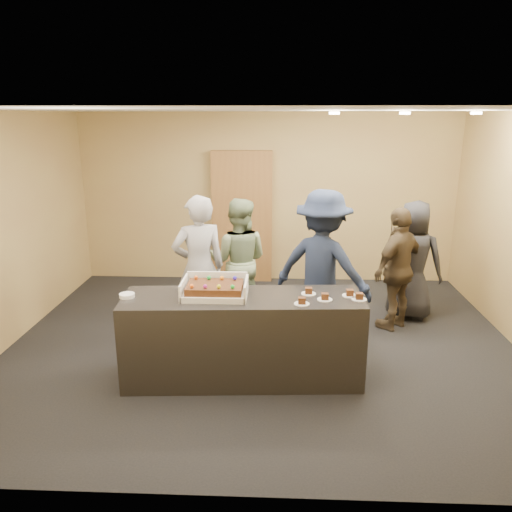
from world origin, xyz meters
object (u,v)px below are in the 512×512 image
Objects in this scene: sheet_cake at (215,287)px; person_navy_man at (322,267)px; person_server_grey at (199,268)px; person_dark_suit at (412,260)px; cake_box at (215,291)px; storage_cabinet at (242,217)px; person_brown_extra at (398,269)px; plate_stack at (127,295)px; person_sage_man at (238,261)px; serving_counter at (243,338)px.

person_navy_man is at bearing 40.08° from sheet_cake.
person_server_grey is 1.11× the size of person_dark_suit.
person_dark_suit reaches higher than cake_box.
storage_cabinet reaches higher than person_server_grey.
person_dark_suit reaches higher than person_brown_extra.
storage_cabinet is 3.20m from cake_box.
plate_stack is 0.10× the size of person_brown_extra.
cake_box is 0.39× the size of person_sage_man.
storage_cabinet is 1.20× the size of person_server_grey.
person_sage_man is at bearing -3.12° from person_navy_man.
serving_counter is at bearing 3.15° from plate_stack.
serving_counter is 1.53× the size of person_brown_extra.
person_dark_suit is (2.29, 0.19, -0.02)m from person_sage_man.
sheet_cake is 0.34× the size of person_sage_man.
person_navy_man is (1.15, 0.97, -0.08)m from sheet_cake.
cake_box is 1.54m from person_sage_man.
plate_stack is 0.09× the size of person_sage_man.
person_server_grey is (-0.32, 0.98, -0.06)m from cake_box.
person_server_grey is at bearing 57.36° from person_sage_man.
person_navy_man is at bearing -21.20° from person_brown_extra.
cake_box is at bearing 65.57° from person_navy_man.
person_server_grey is 2.49m from person_brown_extra.
person_sage_man is (0.11, 1.53, -0.13)m from cake_box.
person_dark_suit is at bearing -169.81° from person_brown_extra.
person_dark_suit is (2.72, 0.74, -0.09)m from person_server_grey.
person_dark_suit reaches higher than sheet_cake.
person_sage_man is at bearing -150.33° from person_server_grey.
person_sage_man is at bearing 58.59° from plate_stack.
cake_box reaches higher than sheet_cake.
person_brown_extra is at bearing 166.50° from person_server_grey.
plate_stack is 3.34m from person_brown_extra.
person_sage_man is 1.04× the size of person_brown_extra.
person_dark_suit is (2.41, 1.72, -0.15)m from cake_box.
sheet_cake is at bearing 85.22° from person_server_grey.
person_navy_man reaches higher than person_dark_suit.
storage_cabinet is at bearing -82.20° from person_sage_man.
person_dark_suit is at bearing 28.91° from plate_stack.
cake_box is at bearing -90.84° from storage_cabinet.
person_dark_suit is at bearing -122.04° from person_navy_man.
cake_box is (-0.05, -3.19, -0.11)m from storage_cabinet.
person_server_grey is at bearing 107.45° from sheet_cake.
plate_stack is at bearing -18.16° from person_brown_extra.
cake_box is 1.03m from person_server_grey.
storage_cabinet reaches higher than cake_box.
person_dark_suit is at bearing -169.69° from person_sage_man.
serving_counter is 2.78m from person_dark_suit.
cake_box is at bearing 89.13° from sheet_cake.
sheet_cake is (-0.28, -0.00, 0.55)m from serving_counter.
person_navy_man is at bearing -63.77° from storage_cabinet.
plate_stack is 0.10× the size of person_dark_suit.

